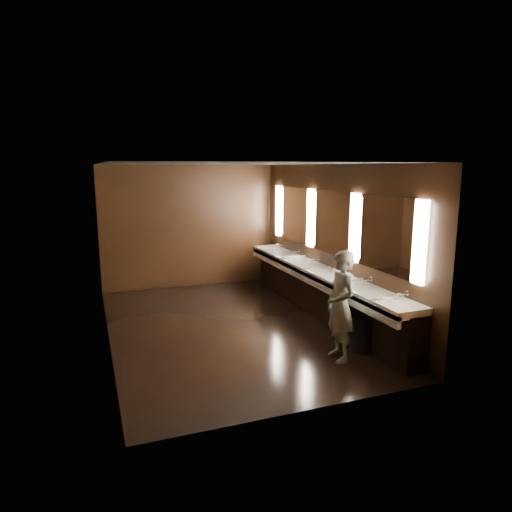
{
  "coord_description": "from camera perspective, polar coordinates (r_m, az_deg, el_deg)",
  "views": [
    {
      "loc": [
        -2.21,
        -7.29,
        2.75
      ],
      "look_at": [
        0.51,
        0.0,
        1.22
      ],
      "focal_mm": 32.0,
      "sensor_mm": 36.0,
      "label": 1
    }
  ],
  "objects": [
    {
      "name": "wall_left",
      "position": [
        7.42,
        -18.48,
        0.03
      ],
      "size": [
        0.02,
        6.0,
        2.8
      ],
      "primitive_type": "cube",
      "color": "black",
      "rests_on": "floor"
    },
    {
      "name": "floor",
      "position": [
        8.1,
        -3.42,
        -8.78
      ],
      "size": [
        6.0,
        6.0,
        0.0
      ],
      "primitive_type": "plane",
      "color": "black",
      "rests_on": "ground"
    },
    {
      "name": "wall_back",
      "position": [
        10.61,
        -8.3,
        3.67
      ],
      "size": [
        4.0,
        0.02,
        2.8
      ],
      "primitive_type": "cube",
      "color": "black",
      "rests_on": "floor"
    },
    {
      "name": "ceiling",
      "position": [
        7.62,
        -3.67,
        11.44
      ],
      "size": [
        4.0,
        6.0,
        0.02
      ],
      "primitive_type": "cube",
      "color": "#2D2D2B",
      "rests_on": "wall_back"
    },
    {
      "name": "trash_bin",
      "position": [
        7.17,
        13.14,
        -9.58
      ],
      "size": [
        0.35,
        0.35,
        0.51
      ],
      "primitive_type": "cylinder",
      "rotation": [
        0.0,
        0.0,
        0.08
      ],
      "color": "black",
      "rests_on": "floor"
    },
    {
      "name": "wall_right",
      "position": [
        8.53,
        9.42,
        1.83
      ],
      "size": [
        0.02,
        6.0,
        2.8
      ],
      "primitive_type": "cube",
      "color": "black",
      "rests_on": "floor"
    },
    {
      "name": "mirror_band",
      "position": [
        8.47,
        9.38,
        4.16
      ],
      "size": [
        0.06,
        5.03,
        1.15
      ],
      "color": "white",
      "rests_on": "wall_right"
    },
    {
      "name": "wall_front",
      "position": [
        5.01,
        6.57,
        -4.61
      ],
      "size": [
        4.0,
        0.02,
        2.8
      ],
      "primitive_type": "cube",
      "color": "black",
      "rests_on": "floor"
    },
    {
      "name": "person",
      "position": [
        6.64,
        10.54,
        -6.14
      ],
      "size": [
        0.41,
        0.6,
        1.61
      ],
      "primitive_type": "imported",
      "rotation": [
        0.0,
        0.0,
        -1.62
      ],
      "color": "#89C5CC",
      "rests_on": "floor"
    },
    {
      "name": "sink_counter",
      "position": [
        8.62,
        8.04,
        -4.18
      ],
      "size": [
        0.55,
        5.4,
        1.01
      ],
      "color": "black",
      "rests_on": "floor"
    }
  ]
}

